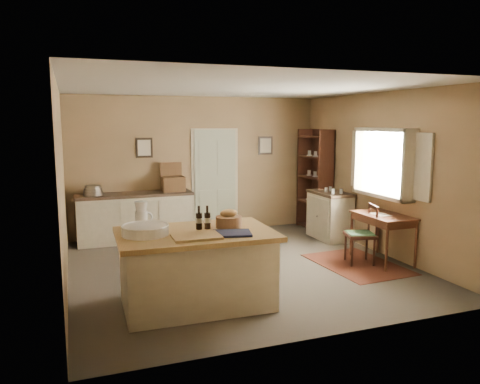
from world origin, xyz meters
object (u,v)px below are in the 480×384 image
Objects in this scene: work_island at (195,266)px; desk_chair at (360,235)px; sideboard at (136,215)px; writing_desk at (383,220)px; right_cabinet at (330,215)px; shelving_unit at (317,180)px.

desk_chair is (2.84, 0.74, -0.02)m from work_island.
work_island is at bearing -85.67° from sideboard.
writing_desk is 1.61m from right_cabinet.
desk_chair is at bearing 16.06° from work_island.
sideboard is at bearing 175.25° from shelving_unit.
work_island is 2.05× the size of desk_chair.
shelving_unit is (0.15, 2.39, 0.35)m from writing_desk.
right_cabinet is 0.48× the size of shelving_unit.
shelving_unit is (3.64, -0.30, 0.55)m from sideboard.
right_cabinet is 0.99m from shelving_unit.
desk_chair is at bearing 173.75° from writing_desk.
desk_chair is 2.48m from shelving_unit.
work_island is 3.97m from right_cabinet.
writing_desk is 1.09× the size of desk_chair.
work_island is 0.91× the size of shelving_unit.
sideboard is 4.08m from desk_chair.
writing_desk is (3.49, -2.70, 0.19)m from sideboard.
work_island reaches higher than right_cabinet.
work_island is 3.31m from writing_desk.
sideboard reaches higher than writing_desk.
writing_desk is at bearing -93.68° from shelving_unit.
sideboard is 2.32× the size of desk_chair.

